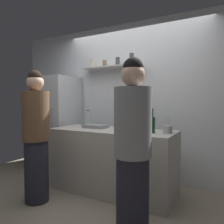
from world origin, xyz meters
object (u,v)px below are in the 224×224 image
(baking_pan, at_px, (95,126))
(person_brown_jacket, at_px, (36,137))
(refrigerator, at_px, (58,124))
(water_bottle_plastic, at_px, (88,119))
(person_grey_hoodie, at_px, (133,152))
(utensil_holder, at_px, (168,129))
(wine_bottle_amber_glass, at_px, (130,121))
(wine_bottle_green_glass, at_px, (152,124))

(baking_pan, relative_size, person_brown_jacket, 0.20)
(refrigerator, distance_m, water_bottle_plastic, 0.77)
(water_bottle_plastic, bearing_deg, baking_pan, -35.03)
(person_grey_hoodie, bearing_deg, utensil_holder, -0.03)
(person_brown_jacket, bearing_deg, refrigerator, -122.04)
(wine_bottle_amber_glass, bearing_deg, person_grey_hoodie, -64.63)
(person_grey_hoodie, bearing_deg, baking_pan, 51.48)
(refrigerator, xyz_separation_m, water_bottle_plastic, (0.75, -0.11, 0.14))
(refrigerator, relative_size, wine_bottle_green_glass, 5.58)
(baking_pan, relative_size, wine_bottle_amber_glass, 1.15)
(water_bottle_plastic, bearing_deg, wine_bottle_green_glass, -13.60)
(baking_pan, height_order, person_brown_jacket, person_brown_jacket)
(wine_bottle_amber_glass, bearing_deg, refrigerator, 177.62)
(wine_bottle_green_glass, height_order, person_brown_jacket, person_brown_jacket)
(wine_bottle_amber_glass, bearing_deg, person_brown_jacket, -129.23)
(baking_pan, bearing_deg, refrigerator, 163.77)
(utensil_holder, relative_size, person_grey_hoodie, 0.13)
(refrigerator, relative_size, person_brown_jacket, 1.03)
(refrigerator, height_order, wine_bottle_green_glass, refrigerator)
(wine_bottle_amber_glass, bearing_deg, baking_pan, -152.98)
(water_bottle_plastic, bearing_deg, person_grey_hoodie, -41.36)
(water_bottle_plastic, bearing_deg, utensil_holder, -8.79)
(baking_pan, bearing_deg, person_brown_jacket, -115.57)
(water_bottle_plastic, distance_m, person_grey_hoodie, 1.73)
(baking_pan, bearing_deg, water_bottle_plastic, 144.97)
(baking_pan, bearing_deg, wine_bottle_amber_glass, 27.02)
(wine_bottle_amber_glass, height_order, person_brown_jacket, person_brown_jacket)
(refrigerator, distance_m, wine_bottle_amber_glass, 1.49)
(baking_pan, height_order, water_bottle_plastic, water_bottle_plastic)
(baking_pan, xyz_separation_m, wine_bottle_amber_glass, (0.46, 0.24, 0.08))
(person_grey_hoodie, distance_m, person_brown_jacket, 1.41)
(water_bottle_plastic, xyz_separation_m, person_grey_hoodie, (1.30, -1.14, -0.17))
(wine_bottle_green_glass, xyz_separation_m, water_bottle_plastic, (-1.19, 0.29, 0.00))
(refrigerator, height_order, utensil_holder, refrigerator)
(baking_pan, relative_size, utensil_holder, 1.56)
(baking_pan, xyz_separation_m, person_grey_hoodie, (1.02, -0.95, -0.08))
(baking_pan, xyz_separation_m, person_brown_jacket, (-0.38, -0.80, -0.08))
(utensil_holder, xyz_separation_m, person_brown_jacket, (-1.47, -0.78, -0.11))
(baking_pan, relative_size, wine_bottle_green_glass, 1.10)
(utensil_holder, xyz_separation_m, wine_bottle_amber_glass, (-0.63, 0.26, 0.06))
(refrigerator, xyz_separation_m, person_grey_hoodie, (2.04, -1.25, -0.04))
(utensil_holder, bearing_deg, person_grey_hoodie, -94.38)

